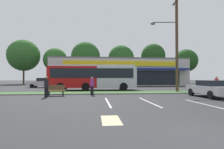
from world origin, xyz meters
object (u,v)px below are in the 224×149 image
bus_stop_bench (56,90)px  utility_pole (176,40)px  car_0 (43,83)px  pedestrian_near_bench (92,86)px  pedestrian_mid (217,86)px  car_2 (211,88)px  pedestrian_by_pole (46,87)px  city_bus (93,77)px

bus_stop_bench → utility_pole: bearing=-169.0°
utility_pole → car_0: 21.44m
pedestrian_near_bench → pedestrian_mid: 11.33m
car_2 → pedestrian_by_pole: pedestrian_by_pole is taller
car_0 → pedestrian_mid: size_ratio=2.67×
car_0 → pedestrian_by_pole: bearing=106.3°
utility_pole → car_2: (0.63, -4.90, -4.94)m
bus_stop_bench → pedestrian_near_bench: bearing=-172.4°
city_bus → pedestrian_mid: bearing=-34.5°
car_0 → car_2: bearing=136.8°
bus_stop_bench → pedestrian_mid: size_ratio=0.92×
utility_pole → pedestrian_by_pole: (-12.70, -3.48, -4.80)m
city_bus → pedestrian_by_pole: 9.16m
utility_pole → pedestrian_by_pole: bearing=-164.7°
utility_pole → pedestrian_near_bench: size_ratio=6.29×
pedestrian_near_bench → car_0: bearing=-20.9°
car_2 → pedestrian_near_bench: size_ratio=2.57×
city_bus → pedestrian_by_pole: city_bus is taller
city_bus → bus_stop_bench: city_bus is taller
car_0 → pedestrian_by_pole: pedestrian_by_pole is taller
utility_pole → bus_stop_bench: 13.43m
city_bus → utility_pole: bearing=-26.6°
utility_pole → city_bus: size_ratio=0.95×
bus_stop_bench → car_0: 15.07m
car_0 → car_2: size_ratio=1.07×
pedestrian_by_pole → bus_stop_bench: bearing=66.4°
city_bus → bus_stop_bench: size_ratio=7.02×
city_bus → pedestrian_near_bench: city_bus is taller
pedestrian_near_bench → pedestrian_by_pole: size_ratio=0.98×
bus_stop_bench → pedestrian_near_bench: size_ratio=0.95×
bus_stop_bench → pedestrian_mid: (14.42, -1.02, 0.37)m
pedestrian_mid → pedestrian_by_pole: bearing=77.6°
utility_pole → car_2: utility_pole is taller
utility_pole → pedestrian_by_pole: size_ratio=6.16×
car_0 → pedestrian_by_pole: size_ratio=2.68×
bus_stop_bench → pedestrian_by_pole: size_ratio=0.93×
utility_pole → bus_stop_bench: bearing=-169.0°
car_0 → utility_pole: bearing=145.4°
pedestrian_mid → pedestrian_near_bench: bearing=69.9°
utility_pole → pedestrian_near_bench: (-8.99, -1.93, -4.82)m
bus_stop_bench → car_2: (12.80, -2.55, 0.22)m
pedestrian_by_pole → car_0: bearing=107.8°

